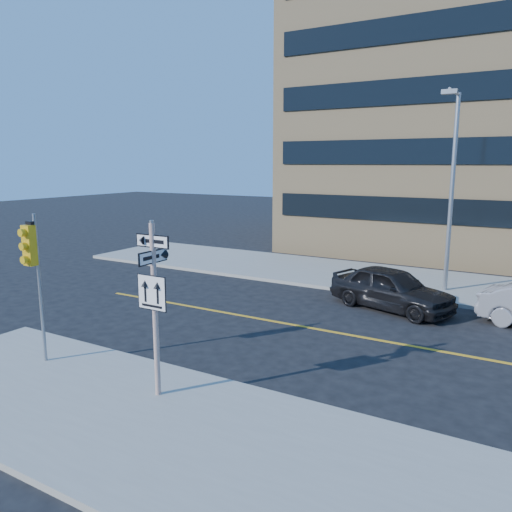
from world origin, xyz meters
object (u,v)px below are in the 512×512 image
Objects in this scene: parked_car_a at (391,288)px; sign_pole at (154,299)px; streetlight_a at (452,180)px; traffic_signal at (32,257)px.

sign_pole is at bearing -177.11° from parked_car_a.
parked_car_a is 0.59× the size of streetlight_a.
sign_pole is at bearing -106.77° from streetlight_a.
traffic_signal is 0.50× the size of streetlight_a.
sign_pole is 4.05m from traffic_signal.
traffic_signal is 15.72m from streetlight_a.
streetlight_a is (8.00, 13.42, 1.73)m from traffic_signal.
streetlight_a reaches higher than sign_pole.
streetlight_a is at bearing 73.23° from sign_pole.
parked_car_a is (6.66, 10.18, -2.22)m from traffic_signal.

